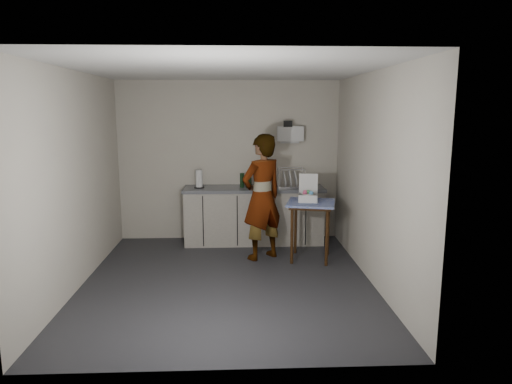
{
  "coord_description": "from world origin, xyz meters",
  "views": [
    {
      "loc": [
        0.12,
        -5.48,
        2.14
      ],
      "look_at": [
        0.38,
        0.45,
        1.06
      ],
      "focal_mm": 32.0,
      "sensor_mm": 36.0,
      "label": 1
    }
  ],
  "objects_px": {
    "paper_towel": "(199,179)",
    "bakery_box": "(308,195)",
    "kitchen_counter": "(254,217)",
    "standing_man": "(262,197)",
    "side_table": "(311,209)",
    "dish_rack": "(291,183)",
    "soda_can": "(259,183)",
    "dark_bottle": "(242,180)",
    "soap_bottle": "(249,180)"
  },
  "relations": [
    {
      "from": "soda_can",
      "to": "dish_rack",
      "type": "height_order",
      "value": "dish_rack"
    },
    {
      "from": "standing_man",
      "to": "bakery_box",
      "type": "distance_m",
      "value": 0.66
    },
    {
      "from": "soap_bottle",
      "to": "bakery_box",
      "type": "xyz_separation_m",
      "value": [
        0.82,
        -0.77,
        -0.11
      ]
    },
    {
      "from": "kitchen_counter",
      "to": "dark_bottle",
      "type": "height_order",
      "value": "dark_bottle"
    },
    {
      "from": "dish_rack",
      "to": "paper_towel",
      "type": "bearing_deg",
      "value": -178.93
    },
    {
      "from": "kitchen_counter",
      "to": "soda_can",
      "type": "bearing_deg",
      "value": -6.79
    },
    {
      "from": "bakery_box",
      "to": "dark_bottle",
      "type": "bearing_deg",
      "value": 148.2
    },
    {
      "from": "paper_towel",
      "to": "dish_rack",
      "type": "distance_m",
      "value": 1.47
    },
    {
      "from": "soda_can",
      "to": "bakery_box",
      "type": "distance_m",
      "value": 1.06
    },
    {
      "from": "side_table",
      "to": "bakery_box",
      "type": "height_order",
      "value": "bakery_box"
    },
    {
      "from": "paper_towel",
      "to": "soda_can",
      "type": "bearing_deg",
      "value": 0.44
    },
    {
      "from": "paper_towel",
      "to": "dish_rack",
      "type": "relative_size",
      "value": 0.66
    },
    {
      "from": "dark_bottle",
      "to": "bakery_box",
      "type": "height_order",
      "value": "bakery_box"
    },
    {
      "from": "soda_can",
      "to": "dark_bottle",
      "type": "relative_size",
      "value": 0.59
    },
    {
      "from": "paper_towel",
      "to": "bakery_box",
      "type": "relative_size",
      "value": 0.76
    },
    {
      "from": "kitchen_counter",
      "to": "soda_can",
      "type": "height_order",
      "value": "soda_can"
    },
    {
      "from": "soap_bottle",
      "to": "standing_man",
      "type": "bearing_deg",
      "value": -77.46
    },
    {
      "from": "side_table",
      "to": "paper_towel",
      "type": "height_order",
      "value": "paper_towel"
    },
    {
      "from": "side_table",
      "to": "dark_bottle",
      "type": "distance_m",
      "value": 1.34
    },
    {
      "from": "standing_man",
      "to": "dark_bottle",
      "type": "xyz_separation_m",
      "value": [
        -0.27,
        0.81,
        0.12
      ]
    },
    {
      "from": "side_table",
      "to": "standing_man",
      "type": "height_order",
      "value": "standing_man"
    },
    {
      "from": "side_table",
      "to": "standing_man",
      "type": "bearing_deg",
      "value": -172.94
    },
    {
      "from": "standing_man",
      "to": "side_table",
      "type": "bearing_deg",
      "value": 139.58
    },
    {
      "from": "standing_man",
      "to": "soda_can",
      "type": "relative_size",
      "value": 13.1
    },
    {
      "from": "standing_man",
      "to": "soda_can",
      "type": "xyz_separation_m",
      "value": [
        -0.01,
        0.81,
        0.08
      ]
    },
    {
      "from": "dark_bottle",
      "to": "paper_towel",
      "type": "distance_m",
      "value": 0.68
    },
    {
      "from": "kitchen_counter",
      "to": "paper_towel",
      "type": "height_order",
      "value": "paper_towel"
    },
    {
      "from": "kitchen_counter",
      "to": "paper_towel",
      "type": "distance_m",
      "value": 1.07
    },
    {
      "from": "soap_bottle",
      "to": "dish_rack",
      "type": "xyz_separation_m",
      "value": [
        0.68,
        0.07,
        -0.06
      ]
    },
    {
      "from": "standing_man",
      "to": "soap_bottle",
      "type": "bearing_deg",
      "value": -111.53
    },
    {
      "from": "dark_bottle",
      "to": "paper_towel",
      "type": "bearing_deg",
      "value": -179.32
    },
    {
      "from": "side_table",
      "to": "soda_can",
      "type": "xyz_separation_m",
      "value": [
        -0.7,
        0.88,
        0.24
      ]
    },
    {
      "from": "standing_man",
      "to": "kitchen_counter",
      "type": "bearing_deg",
      "value": -118.2
    },
    {
      "from": "soda_can",
      "to": "side_table",
      "type": "bearing_deg",
      "value": -51.6
    },
    {
      "from": "soap_bottle",
      "to": "bakery_box",
      "type": "height_order",
      "value": "bakery_box"
    },
    {
      "from": "soda_can",
      "to": "dish_rack",
      "type": "xyz_separation_m",
      "value": [
        0.52,
        0.02,
        0.0
      ]
    },
    {
      "from": "side_table",
      "to": "soap_bottle",
      "type": "bearing_deg",
      "value": 149.45
    },
    {
      "from": "paper_towel",
      "to": "bakery_box",
      "type": "height_order",
      "value": "bakery_box"
    },
    {
      "from": "soap_bottle",
      "to": "dark_bottle",
      "type": "distance_m",
      "value": 0.12
    },
    {
      "from": "side_table",
      "to": "soda_can",
      "type": "distance_m",
      "value": 1.15
    },
    {
      "from": "paper_towel",
      "to": "bakery_box",
      "type": "bearing_deg",
      "value": -26.86
    },
    {
      "from": "dish_rack",
      "to": "bakery_box",
      "type": "bearing_deg",
      "value": -80.14
    },
    {
      "from": "soda_can",
      "to": "standing_man",
      "type": "bearing_deg",
      "value": -89.56
    },
    {
      "from": "soda_can",
      "to": "paper_towel",
      "type": "xyz_separation_m",
      "value": [
        -0.95,
        -0.01,
        0.07
      ]
    },
    {
      "from": "standing_man",
      "to": "dish_rack",
      "type": "bearing_deg",
      "value": -155.69
    },
    {
      "from": "side_table",
      "to": "dish_rack",
      "type": "relative_size",
      "value": 1.94
    },
    {
      "from": "standing_man",
      "to": "soap_bottle",
      "type": "height_order",
      "value": "standing_man"
    },
    {
      "from": "kitchen_counter",
      "to": "standing_man",
      "type": "height_order",
      "value": "standing_man"
    },
    {
      "from": "side_table",
      "to": "bakery_box",
      "type": "relative_size",
      "value": 2.24
    },
    {
      "from": "soap_bottle",
      "to": "dish_rack",
      "type": "bearing_deg",
      "value": 6.15
    }
  ]
}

